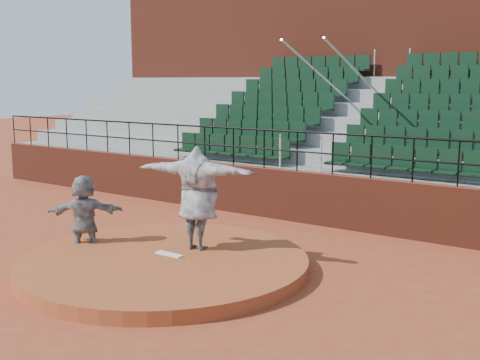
# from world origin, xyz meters

# --- Properties ---
(ground) EXTENTS (90.00, 90.00, 0.00)m
(ground) POSITION_xyz_m (0.00, 0.00, 0.00)
(ground) COLOR #993E22
(ground) RESTS_ON ground
(pitchers_mound) EXTENTS (5.50, 5.50, 0.25)m
(pitchers_mound) POSITION_xyz_m (0.00, 0.00, 0.12)
(pitchers_mound) COLOR #9F4823
(pitchers_mound) RESTS_ON ground
(pitching_rubber) EXTENTS (0.60, 0.15, 0.03)m
(pitching_rubber) POSITION_xyz_m (0.00, 0.15, 0.27)
(pitching_rubber) COLOR white
(pitching_rubber) RESTS_ON pitchers_mound
(boundary_wall) EXTENTS (24.00, 0.30, 1.30)m
(boundary_wall) POSITION_xyz_m (0.00, 5.00, 0.65)
(boundary_wall) COLOR maroon
(boundary_wall) RESTS_ON ground
(wall_railing) EXTENTS (24.04, 0.05, 1.03)m
(wall_railing) POSITION_xyz_m (0.00, 5.00, 2.03)
(wall_railing) COLOR black
(wall_railing) RESTS_ON boundary_wall
(seating_deck) EXTENTS (24.00, 5.97, 4.63)m
(seating_deck) POSITION_xyz_m (0.00, 8.64, 1.45)
(seating_deck) COLOR gray
(seating_deck) RESTS_ON ground
(press_box_facade) EXTENTS (24.00, 3.00, 7.10)m
(press_box_facade) POSITION_xyz_m (0.00, 12.60, 3.55)
(press_box_facade) COLOR maroon
(press_box_facade) RESTS_ON ground
(pitcher) EXTENTS (2.62, 1.16, 2.06)m
(pitcher) POSITION_xyz_m (0.16, 0.84, 1.28)
(pitcher) COLOR black
(pitcher) RESTS_ON pitchers_mound
(fielder) EXTENTS (1.49, 1.38, 1.67)m
(fielder) POSITION_xyz_m (-2.06, -0.15, 0.83)
(fielder) COLOR black
(fielder) RESTS_ON ground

